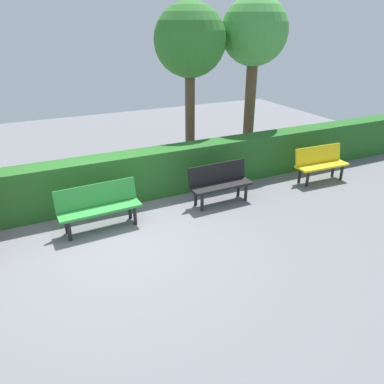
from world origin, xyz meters
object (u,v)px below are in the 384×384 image
bench_green (99,205)px  tree_mid (190,42)px  tree_near (254,35)px  bench_yellow (320,162)px  bench_black (220,182)px

bench_green → tree_mid: size_ratio=0.38×
tree_near → tree_mid: 1.82m
bench_green → tree_mid: tree_mid is taller
bench_green → bench_yellow: bearing=177.6°
bench_green → bench_black: bearing=177.6°
bench_black → tree_mid: 3.98m
bench_green → tree_near: 6.36m
bench_black → bench_green: bearing=-1.2°
bench_yellow → tree_near: tree_near is taller
bench_green → tree_mid: 5.11m
bench_black → bench_yellow: bearing=178.9°
bench_black → bench_green: (2.64, -0.01, 0.00)m
bench_yellow → tree_near: bearing=-77.3°
tree_mid → bench_black: bearing=77.5°
bench_black → tree_mid: (-0.63, -2.85, 2.70)m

